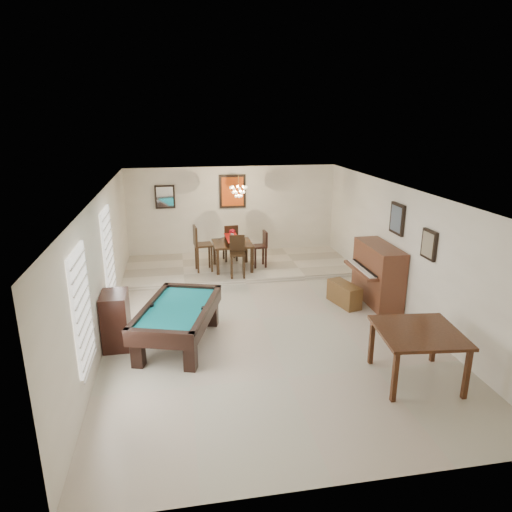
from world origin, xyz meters
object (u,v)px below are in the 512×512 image
object	(u,v)px
apothecary_chest	(116,320)
chandelier	(238,188)
dining_chair_south	(238,257)
dining_chair_west	(203,248)
dining_table	(232,253)
dining_chair_east	(259,249)
upright_piano	(371,274)
piano_bench	(344,294)
pool_table	(178,326)
square_table	(416,355)
dining_chair_north	(230,242)
flower_vase	(232,233)

from	to	relation	value
apothecary_chest	chandelier	xyz separation A→B (m)	(2.76, 3.90, 1.70)
dining_chair_south	dining_chair_west	distance (m)	1.02
apothecary_chest	dining_table	distance (m)	4.41
apothecary_chest	dining_chair_east	bearing A→B (deg)	48.26
dining_chair_west	upright_piano	bearing A→B (deg)	-130.74
dining_table	dining_chair_west	size ratio (longest dim) A/B	0.84
upright_piano	piano_bench	distance (m)	0.75
pool_table	chandelier	bearing A→B (deg)	84.61
square_table	piano_bench	bearing A→B (deg)	90.56
dining_chair_east	chandelier	xyz separation A→B (m)	(-0.50, 0.25, 1.60)
pool_table	dining_table	distance (m)	4.00
square_table	dining_table	bearing A→B (deg)	111.31
dining_chair_south	dining_chair_north	distance (m)	1.39
piano_bench	flower_vase	xyz separation A→B (m)	(-2.14, 2.52, 0.82)
dining_chair_west	dining_chair_east	bearing A→B (deg)	-93.03
pool_table	chandelier	world-z (taller)	chandelier
upright_piano	dining_chair_east	xyz separation A→B (m)	(-2.04, 2.51, -0.05)
chandelier	dining_chair_south	bearing A→B (deg)	-100.27
pool_table	flower_vase	world-z (taller)	flower_vase
dining_chair_west	chandelier	bearing A→B (deg)	-77.25
dining_chair_east	piano_bench	bearing A→B (deg)	25.15
dining_chair_south	dining_chair_east	distance (m)	0.98
flower_vase	upright_piano	bearing A→B (deg)	-41.79
apothecary_chest	dining_chair_north	xyz separation A→B (m)	(2.56, 4.33, 0.13)
dining_chair_west	chandelier	world-z (taller)	chandelier
pool_table	upright_piano	size ratio (longest dim) A/B	1.36
apothecary_chest	dining_chair_east	distance (m)	4.89
square_table	apothecary_chest	world-z (taller)	apothecary_chest
dining_chair_south	dining_chair_north	xyz separation A→B (m)	(-0.02, 1.39, -0.00)
dining_chair_east	chandelier	world-z (taller)	chandelier
dining_chair_south	square_table	bearing A→B (deg)	-60.84
pool_table	chandelier	size ratio (longest dim) A/B	3.54
upright_piano	apothecary_chest	size ratio (longest dim) A/B	1.55
dining_table	chandelier	distance (m)	1.71
flower_vase	dining_chair_west	distance (m)	0.83
square_table	dining_table	world-z (taller)	dining_table
dining_table	flower_vase	bearing A→B (deg)	0.00
piano_bench	chandelier	xyz separation A→B (m)	(-1.92, 2.82, 1.96)
square_table	apothecary_chest	xyz separation A→B (m)	(-4.71, 1.95, 0.08)
upright_piano	flower_vase	bearing A→B (deg)	138.21
upright_piano	flower_vase	xyz separation A→B (m)	(-2.76, 2.47, 0.42)
upright_piano	dining_chair_north	xyz separation A→B (m)	(-2.74, 3.19, -0.02)
square_table	dining_table	distance (m)	5.96
dining_chair_south	apothecary_chest	bearing A→B (deg)	-125.60
dining_chair_east	square_table	bearing A→B (deg)	10.70
dining_chair_north	pool_table	bearing A→B (deg)	64.44
dining_chair_south	dining_chair_north	size ratio (longest dim) A/B	1.01
dining_chair_north	dining_chair_south	bearing A→B (deg)	83.68
square_table	dining_chair_north	distance (m)	6.64
dining_chair_north	apothecary_chest	bearing A→B (deg)	52.20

